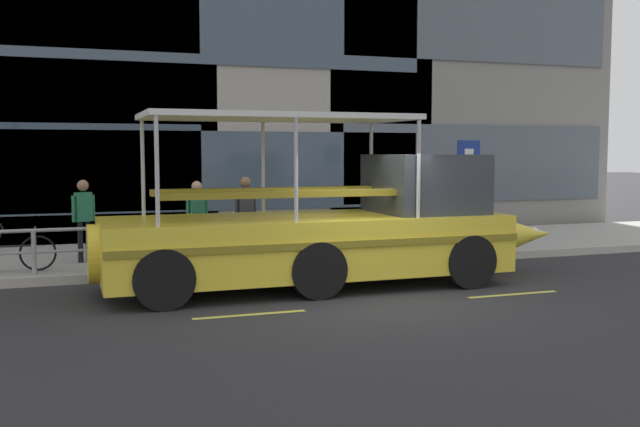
{
  "coord_description": "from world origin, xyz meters",
  "views": [
    {
      "loc": [
        -5.09,
        -11.42,
        2.54
      ],
      "look_at": [
        -0.27,
        2.16,
        1.3
      ],
      "focal_mm": 40.75,
      "sensor_mm": 36.0,
      "label": 1
    }
  ],
  "objects_px": {
    "pedestrian_mid_left": "(246,208)",
    "pedestrian_near_stern": "(84,213)",
    "duck_tour_boat": "(335,230)",
    "leaned_bicycle": "(9,253)",
    "parking_sign": "(468,176)",
    "pedestrian_near_bow": "(397,210)",
    "pedestrian_mid_right": "(197,211)"
  },
  "relations": [
    {
      "from": "pedestrian_near_stern",
      "to": "pedestrian_near_bow",
      "type": "bearing_deg",
      "value": 0.48
    },
    {
      "from": "duck_tour_boat",
      "to": "parking_sign",
      "type": "bearing_deg",
      "value": 29.47
    },
    {
      "from": "duck_tour_boat",
      "to": "pedestrian_mid_left",
      "type": "distance_m",
      "value": 3.43
    },
    {
      "from": "leaned_bicycle",
      "to": "duck_tour_boat",
      "type": "bearing_deg",
      "value": -23.27
    },
    {
      "from": "duck_tour_boat",
      "to": "pedestrian_near_stern",
      "type": "bearing_deg",
      "value": 142.55
    },
    {
      "from": "pedestrian_mid_left",
      "to": "leaned_bicycle",
      "type": "bearing_deg",
      "value": -171.1
    },
    {
      "from": "pedestrian_near_bow",
      "to": "pedestrian_near_stern",
      "type": "xyz_separation_m",
      "value": [
        -7.37,
        -0.06,
        0.14
      ]
    },
    {
      "from": "pedestrian_near_stern",
      "to": "parking_sign",
      "type": "bearing_deg",
      "value": -6.29
    },
    {
      "from": "parking_sign",
      "to": "pedestrian_mid_right",
      "type": "xyz_separation_m",
      "value": [
        -6.35,
        0.84,
        -0.75
      ]
    },
    {
      "from": "parking_sign",
      "to": "pedestrian_near_stern",
      "type": "xyz_separation_m",
      "value": [
        -8.74,
        0.96,
        -0.72
      ]
    },
    {
      "from": "duck_tour_boat",
      "to": "pedestrian_mid_right",
      "type": "distance_m",
      "value": 3.86
    },
    {
      "from": "duck_tour_boat",
      "to": "pedestrian_near_stern",
      "type": "height_order",
      "value": "duck_tour_boat"
    },
    {
      "from": "pedestrian_mid_right",
      "to": "pedestrian_near_bow",
      "type": "bearing_deg",
      "value": 2.12
    },
    {
      "from": "leaned_bicycle",
      "to": "duck_tour_boat",
      "type": "distance_m",
      "value": 6.4
    },
    {
      "from": "parking_sign",
      "to": "leaned_bicycle",
      "type": "xyz_separation_m",
      "value": [
        -10.16,
        0.09,
        -1.4
      ]
    },
    {
      "from": "duck_tour_boat",
      "to": "pedestrian_near_bow",
      "type": "xyz_separation_m",
      "value": [
        2.93,
        3.46,
        0.04
      ]
    },
    {
      "from": "parking_sign",
      "to": "pedestrian_mid_left",
      "type": "height_order",
      "value": "parking_sign"
    },
    {
      "from": "pedestrian_near_bow",
      "to": "duck_tour_boat",
      "type": "bearing_deg",
      "value": -130.3
    },
    {
      "from": "parking_sign",
      "to": "leaned_bicycle",
      "type": "distance_m",
      "value": 10.26
    },
    {
      "from": "pedestrian_mid_left",
      "to": "pedestrian_near_stern",
      "type": "height_order",
      "value": "pedestrian_mid_left"
    },
    {
      "from": "pedestrian_mid_left",
      "to": "pedestrian_near_stern",
      "type": "relative_size",
      "value": 1.02
    },
    {
      "from": "duck_tour_boat",
      "to": "pedestrian_near_bow",
      "type": "bearing_deg",
      "value": 49.7
    },
    {
      "from": "pedestrian_mid_left",
      "to": "pedestrian_near_bow",
      "type": "bearing_deg",
      "value": 2.49
    },
    {
      "from": "leaned_bicycle",
      "to": "parking_sign",
      "type": "bearing_deg",
      "value": -0.49
    },
    {
      "from": "pedestrian_near_bow",
      "to": "leaned_bicycle",
      "type": "bearing_deg",
      "value": -173.9
    },
    {
      "from": "leaned_bicycle",
      "to": "duck_tour_boat",
      "type": "xyz_separation_m",
      "value": [
        5.86,
        -2.52,
        0.5
      ]
    },
    {
      "from": "pedestrian_near_stern",
      "to": "pedestrian_mid_right",
      "type": "bearing_deg",
      "value": -2.92
    },
    {
      "from": "pedestrian_mid_right",
      "to": "pedestrian_near_stern",
      "type": "height_order",
      "value": "pedestrian_near_stern"
    },
    {
      "from": "duck_tour_boat",
      "to": "pedestrian_mid_left",
      "type": "bearing_deg",
      "value": 105.87
    },
    {
      "from": "leaned_bicycle",
      "to": "pedestrian_near_bow",
      "type": "height_order",
      "value": "pedestrian_near_bow"
    },
    {
      "from": "pedestrian_near_stern",
      "to": "duck_tour_boat",
      "type": "bearing_deg",
      "value": -37.45
    },
    {
      "from": "leaned_bicycle",
      "to": "pedestrian_mid_left",
      "type": "relative_size",
      "value": 0.98
    }
  ]
}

